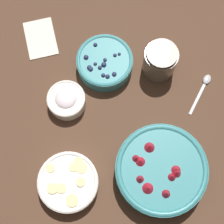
% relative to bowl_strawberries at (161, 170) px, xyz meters
% --- Properties ---
extents(ground_plane, '(4.00, 4.00, 0.00)m').
position_rel_bowl_strawberries_xyz_m(ground_plane, '(0.14, 0.13, -0.04)').
color(ground_plane, '#4C3323').
extents(bowl_strawberries, '(0.25, 0.25, 0.09)m').
position_rel_bowl_strawberries_xyz_m(bowl_strawberries, '(0.00, 0.00, 0.00)').
color(bowl_strawberries, teal).
rests_on(bowl_strawberries, ground_plane).
extents(bowl_blueberries, '(0.17, 0.17, 0.06)m').
position_rel_bowl_strawberries_xyz_m(bowl_blueberries, '(0.31, 0.18, -0.01)').
color(bowl_blueberries, teal).
rests_on(bowl_blueberries, ground_plane).
extents(bowl_bananas, '(0.16, 0.16, 0.05)m').
position_rel_bowl_strawberries_xyz_m(bowl_bananas, '(-0.05, 0.25, -0.01)').
color(bowl_bananas, white).
rests_on(bowl_bananas, ground_plane).
extents(bowl_cream, '(0.11, 0.11, 0.06)m').
position_rel_bowl_strawberries_xyz_m(bowl_cream, '(0.19, 0.28, -0.01)').
color(bowl_cream, silver).
rests_on(bowl_cream, ground_plane).
extents(jar_chocolate, '(0.10, 0.10, 0.11)m').
position_rel_bowl_strawberries_xyz_m(jar_chocolate, '(0.32, 0.01, 0.01)').
color(jar_chocolate, brown).
rests_on(jar_chocolate, ground_plane).
extents(napkin, '(0.15, 0.13, 0.01)m').
position_rel_bowl_strawberries_xyz_m(napkin, '(0.39, 0.38, -0.04)').
color(napkin, silver).
rests_on(napkin, ground_plane).
extents(spoon, '(0.13, 0.07, 0.01)m').
position_rel_bowl_strawberries_xyz_m(spoon, '(0.26, -0.12, -0.04)').
color(spoon, '#B2B2B7').
rests_on(spoon, ground_plane).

